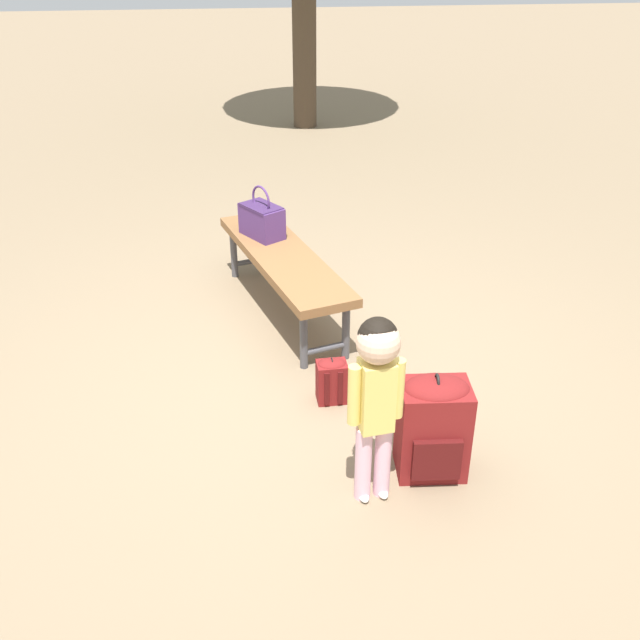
{
  "coord_description": "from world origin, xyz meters",
  "views": [
    {
      "loc": [
        3.54,
        -0.39,
        2.43
      ],
      "look_at": [
        0.05,
        0.04,
        0.45
      ],
      "focal_mm": 40.6,
      "sensor_mm": 36.0,
      "label": 1
    }
  ],
  "objects_px": {
    "backpack_small": "(332,379)",
    "handbag": "(262,219)",
    "child_standing": "(376,384)",
    "park_bench": "(283,261)",
    "backpack_large": "(433,424)"
  },
  "relations": [
    {
      "from": "backpack_large",
      "to": "backpack_small",
      "type": "relative_size",
      "value": 1.99
    },
    {
      "from": "backpack_large",
      "to": "backpack_small",
      "type": "distance_m",
      "value": 0.78
    },
    {
      "from": "park_bench",
      "to": "backpack_large",
      "type": "bearing_deg",
      "value": 18.87
    },
    {
      "from": "park_bench",
      "to": "child_standing",
      "type": "relative_size",
      "value": 1.72
    },
    {
      "from": "backpack_large",
      "to": "child_standing",
      "type": "bearing_deg",
      "value": -65.88
    },
    {
      "from": "backpack_large",
      "to": "backpack_small",
      "type": "xyz_separation_m",
      "value": [
        -0.65,
        -0.4,
        -0.14
      ]
    },
    {
      "from": "backpack_small",
      "to": "backpack_large",
      "type": "bearing_deg",
      "value": 32.02
    },
    {
      "from": "park_bench",
      "to": "backpack_small",
      "type": "distance_m",
      "value": 1.12
    },
    {
      "from": "handbag",
      "to": "backpack_small",
      "type": "xyz_separation_m",
      "value": [
        1.4,
        0.3,
        -0.43
      ]
    },
    {
      "from": "backpack_small",
      "to": "park_bench",
      "type": "bearing_deg",
      "value": -170.33
    },
    {
      "from": "park_bench",
      "to": "handbag",
      "type": "height_order",
      "value": "handbag"
    },
    {
      "from": "backpack_small",
      "to": "handbag",
      "type": "bearing_deg",
      "value": -167.72
    },
    {
      "from": "handbag",
      "to": "child_standing",
      "type": "bearing_deg",
      "value": 10.06
    },
    {
      "from": "park_bench",
      "to": "backpack_large",
      "type": "distance_m",
      "value": 1.82
    },
    {
      "from": "handbag",
      "to": "park_bench",
      "type": "bearing_deg",
      "value": 20.5
    }
  ]
}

